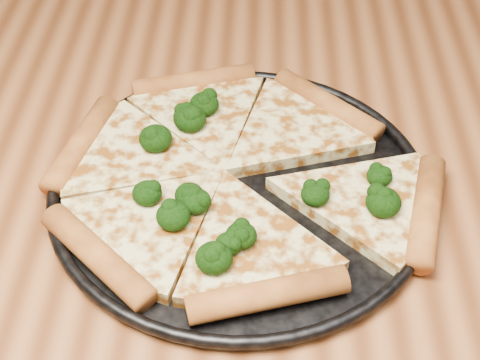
{
  "coord_description": "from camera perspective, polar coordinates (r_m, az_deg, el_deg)",
  "views": [
    {
      "loc": [
        0.12,
        -0.4,
        1.22
      ],
      "look_at": [
        0.1,
        0.08,
        0.77
      ],
      "focal_mm": 53.74,
      "sensor_mm": 36.0,
      "label": 1
    }
  ],
  "objects": [
    {
      "name": "broccoli_florets",
      "position": [
        0.65,
        -1.39,
        0.25
      ],
      "size": [
        0.24,
        0.23,
        0.02
      ],
      "color": "black",
      "rests_on": "pizza"
    },
    {
      "name": "dining_table",
      "position": [
        0.7,
        -8.64,
        -10.57
      ],
      "size": [
        1.2,
        0.9,
        0.75
      ],
      "color": "#98582F",
      "rests_on": "ground"
    },
    {
      "name": "pizza_pan",
      "position": [
        0.67,
        0.0,
        -0.52
      ],
      "size": [
        0.35,
        0.35,
        0.02
      ],
      "color": "black",
      "rests_on": "dining_table"
    },
    {
      "name": "pizza",
      "position": [
        0.67,
        -0.66,
        0.53
      ],
      "size": [
        0.38,
        0.34,
        0.03
      ],
      "rotation": [
        0.0,
        0.0,
        0.28
      ],
      "color": "beige",
      "rests_on": "pizza_pan"
    }
  ]
}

